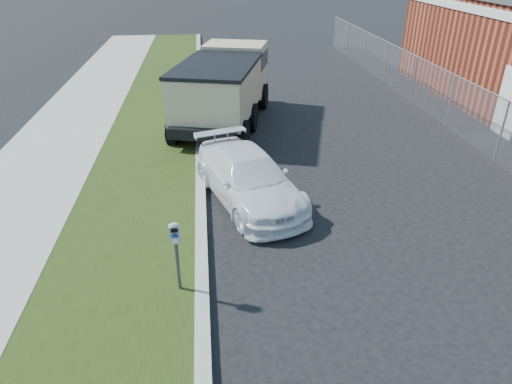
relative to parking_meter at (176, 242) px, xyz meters
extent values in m
plane|color=black|center=(2.99, 0.87, -1.12)|extent=(120.00, 120.00, 0.00)
cube|color=gray|center=(0.39, 2.87, -1.05)|extent=(0.25, 50.00, 0.15)
cube|color=#1C310D|center=(-1.21, 2.87, -1.06)|extent=(3.00, 50.00, 0.13)
cube|color=gray|center=(-4.11, 2.87, -1.05)|extent=(3.00, 50.00, 0.14)
plane|color=slate|center=(8.99, 7.87, -0.22)|extent=(0.00, 30.00, 30.00)
cylinder|color=#91979E|center=(8.99, 7.87, 0.68)|extent=(0.04, 30.00, 0.04)
cylinder|color=#91979E|center=(8.99, 4.87, -0.22)|extent=(0.06, 0.06, 1.80)
cylinder|color=#91979E|center=(8.99, 7.87, -0.22)|extent=(0.06, 0.06, 1.80)
cylinder|color=#91979E|center=(8.99, 10.87, -0.22)|extent=(0.06, 0.06, 1.80)
cylinder|color=#91979E|center=(8.99, 13.87, -0.22)|extent=(0.06, 0.06, 1.80)
cylinder|color=#91979E|center=(8.99, 16.87, -0.22)|extent=(0.06, 0.06, 1.80)
cylinder|color=#91979E|center=(8.99, 19.87, -0.22)|extent=(0.06, 0.06, 1.80)
cylinder|color=#91979E|center=(8.99, 22.87, -0.22)|extent=(0.06, 0.06, 1.80)
cube|color=silver|center=(10.47, 8.87, 2.48)|extent=(0.06, 14.00, 0.30)
cube|color=silver|center=(10.44, 6.87, -0.02)|extent=(0.08, 1.10, 2.20)
cylinder|color=#3F4247|center=(0.00, 0.00, -0.50)|extent=(0.07, 0.07, 1.00)
cube|color=gray|center=(0.00, 0.00, 0.17)|extent=(0.18, 0.13, 0.30)
ellipsoid|color=gray|center=(0.00, 0.00, 0.32)|extent=(0.19, 0.13, 0.11)
cube|color=black|center=(0.00, -0.06, 0.27)|extent=(0.12, 0.01, 0.08)
cube|color=navy|center=(0.00, -0.06, 0.16)|extent=(0.11, 0.01, 0.07)
cylinder|color=silver|center=(0.00, -0.06, 0.05)|extent=(0.11, 0.01, 0.11)
cube|color=#3F4247|center=(0.00, -0.06, 0.19)|extent=(0.04, 0.01, 0.05)
imported|color=white|center=(1.57, 3.42, -0.52)|extent=(2.88, 4.48, 1.21)
cube|color=black|center=(1.25, 8.98, -0.44)|extent=(3.65, 6.38, 0.33)
cube|color=tan|center=(1.85, 11.07, 0.34)|extent=(2.60, 2.24, 1.89)
cube|color=black|center=(1.85, 11.07, 0.72)|extent=(2.63, 2.27, 0.57)
cube|color=tan|center=(1.05, 8.25, 0.34)|extent=(3.26, 4.43, 1.51)
cube|color=black|center=(1.05, 8.25, 1.12)|extent=(3.38, 4.55, 0.11)
cube|color=black|center=(2.09, 11.93, -0.51)|extent=(2.22, 0.76, 0.28)
cylinder|color=black|center=(0.78, 11.27, -0.65)|extent=(0.55, 0.99, 0.94)
cylinder|color=black|center=(2.86, 10.68, -0.65)|extent=(0.55, 0.99, 0.94)
cylinder|color=black|center=(0.08, 8.82, -0.65)|extent=(0.55, 0.99, 0.94)
cylinder|color=black|center=(2.17, 8.23, -0.65)|extent=(0.55, 0.99, 0.94)
cylinder|color=black|center=(-0.39, 7.19, -0.65)|extent=(0.55, 0.99, 0.94)
cylinder|color=black|center=(1.70, 6.59, -0.65)|extent=(0.55, 0.99, 0.94)
camera|label=1|loc=(0.63, -6.53, 4.38)|focal=32.00mm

